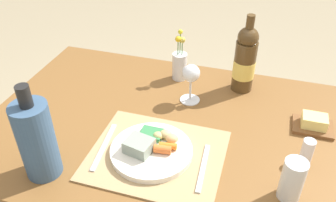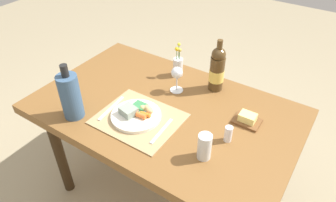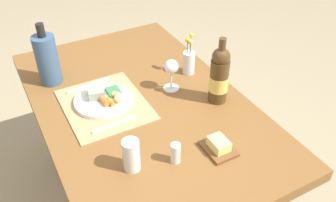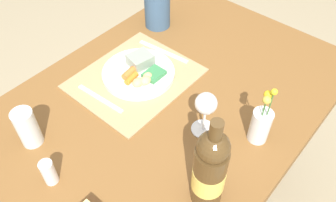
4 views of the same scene
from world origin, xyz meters
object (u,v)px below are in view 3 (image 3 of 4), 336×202
flower_vase (189,61)px  wine_bottle (219,76)px  salt_shaker (175,153)px  cooler_bottle (47,59)px  water_tumbler (131,157)px  butter_dish (219,146)px  dinner_plate (104,99)px  wine_glass (171,68)px  dining_table (142,117)px  fork (88,85)px  knife (114,124)px

flower_vase → wine_bottle: bearing=-0.8°
salt_shaker → cooler_bottle: cooler_bottle is taller
water_tumbler → butter_dish: bearing=77.4°
cooler_bottle → water_tumbler: bearing=9.3°
dinner_plate → salt_shaker: (0.45, 0.10, 0.02)m
flower_vase → butter_dish: (0.51, -0.18, -0.05)m
dinner_plate → cooler_bottle: bearing=-149.9°
water_tumbler → wine_glass: wine_glass is taller
dining_table → salt_shaker: size_ratio=17.00×
salt_shaker → cooler_bottle: 0.77m
fork → flower_vase: size_ratio=1.02×
dining_table → flower_vase: (-0.11, 0.31, 0.15)m
water_tumbler → flower_vase: bearing=131.7°
flower_vase → knife: bearing=-66.7°
wine_glass → butter_dish: (0.43, -0.04, -0.09)m
dining_table → knife: (0.09, -0.16, 0.09)m
cooler_bottle → wine_glass: size_ratio=1.97×
cooler_bottle → wine_glass: (0.32, 0.47, -0.01)m
fork → wine_glass: bearing=53.3°
butter_dish → wine_glass: bearing=175.1°
dining_table → wine_bottle: bearing=64.4°
wine_bottle → wine_glass: wine_bottle is taller
fork → cooler_bottle: (-0.12, -0.14, 0.11)m
flower_vase → cooler_bottle: bearing=-111.3°
flower_vase → wine_glass: bearing=-60.4°
butter_dish → knife: bearing=-136.9°
knife → salt_shaker: size_ratio=2.39×
salt_shaker → flower_vase: flower_vase is taller
salt_shaker → wine_glass: (-0.40, 0.21, 0.07)m
dining_table → salt_shaker: salt_shaker is taller
dinner_plate → water_tumbler: water_tumbler is taller
dinner_plate → fork: size_ratio=1.18×
flower_vase → dining_table: bearing=-70.9°
knife → wine_bottle: 0.48m
cooler_bottle → wine_glass: 0.56m
dinner_plate → water_tumbler: size_ratio=2.00×
salt_shaker → wine_bottle: 0.42m
dinner_plate → wine_glass: (0.04, 0.31, 0.09)m
water_tumbler → dining_table: bearing=150.5°
flower_vase → butter_dish: bearing=-19.1°
salt_shaker → wine_bottle: size_ratio=0.27×
salt_shaker → water_tumbler: (-0.04, -0.15, 0.01)m
dining_table → butter_dish: bearing=17.6°
fork → flower_vase: flower_vase is taller
salt_shaker → butter_dish: salt_shaker is taller
dinner_plate → knife: bearing=-6.2°
wine_bottle → dinner_plate: bearing=-115.9°
dining_table → knife: knife is taller
dining_table → butter_dish: (0.40, 0.13, 0.10)m
fork → butter_dish: bearing=18.8°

